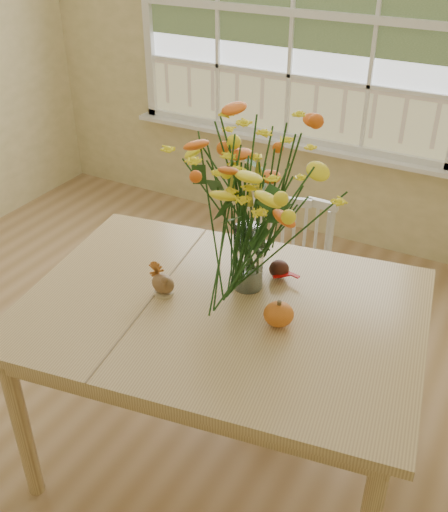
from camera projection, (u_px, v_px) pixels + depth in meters
The scene contains 9 objects.
floor at pixel (99, 413), 2.98m from camera, with size 4.00×4.50×0.01m, color #A17A4E.
wall_back at pixel (293, 44), 3.95m from camera, with size 4.00×0.02×2.70m, color #C9BD80.
window at pixel (292, 15), 3.83m from camera, with size 2.42×0.12×1.74m.
dining_table at pixel (222, 325), 2.39m from camera, with size 1.71×1.34×0.83m.
windsor_chair at pixel (289, 277), 3.11m from camera, with size 0.51×0.50×0.89m.
flower_vase at pixel (250, 196), 2.24m from camera, with size 0.57×0.57×0.68m.
pumpkin at pixel (279, 315), 2.22m from camera, with size 0.11×0.11×0.09m, color #C96317.
turkey_figurine at pixel (163, 284), 2.38m from camera, with size 0.11×0.08×0.12m.
dark_gourd at pixel (279, 270), 2.49m from camera, with size 0.13×0.08×0.08m.
Camera 1 is at (1.56, -1.57, 2.23)m, focal length 42.00 mm.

